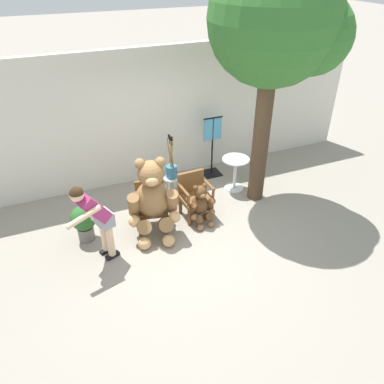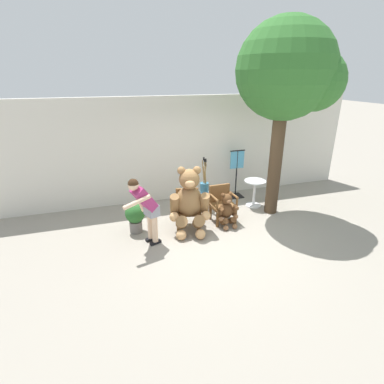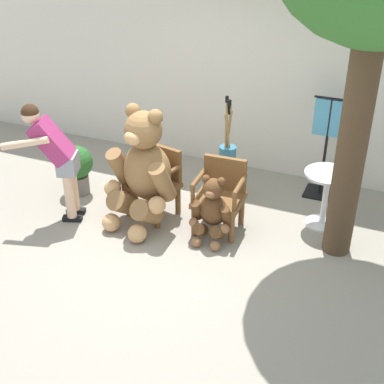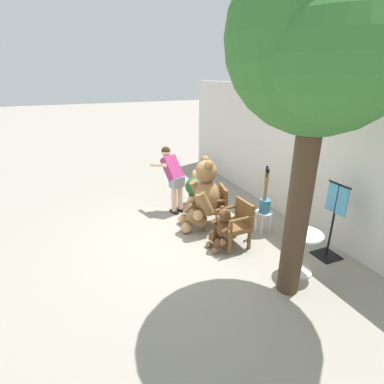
% 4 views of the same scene
% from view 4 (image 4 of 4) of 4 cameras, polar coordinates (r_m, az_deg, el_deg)
% --- Properties ---
extents(ground_plane, '(60.00, 60.00, 0.00)m').
position_cam_4_polar(ground_plane, '(5.89, 0.57, -9.16)').
color(ground_plane, gray).
extents(back_wall, '(10.00, 0.16, 2.80)m').
position_cam_4_polar(back_wall, '(6.61, 20.19, 6.18)').
color(back_wall, silver).
rests_on(back_wall, ground).
extents(wooden_chair_left, '(0.66, 0.63, 0.86)m').
position_cam_4_polar(wooden_chair_left, '(6.26, 4.39, -2.49)').
color(wooden_chair_left, brown).
rests_on(wooden_chair_left, ground).
extents(wooden_chair_right, '(0.58, 0.54, 0.86)m').
position_cam_4_polar(wooden_chair_right, '(5.59, 8.42, -5.78)').
color(wooden_chair_right, brown).
rests_on(wooden_chair_right, ground).
extents(teddy_bear_large, '(0.93, 0.93, 1.49)m').
position_cam_4_polar(teddy_bear_large, '(6.07, 2.16, -0.47)').
color(teddy_bear_large, olive).
rests_on(teddy_bear_large, ground).
extents(teddy_bear_small, '(0.49, 0.47, 0.81)m').
position_cam_4_polar(teddy_bear_small, '(5.48, 5.83, -6.96)').
color(teddy_bear_small, brown).
rests_on(teddy_bear_small, ground).
extents(person_visitor, '(0.76, 0.66, 1.49)m').
position_cam_4_polar(person_visitor, '(6.78, -3.70, 3.41)').
color(person_visitor, black).
rests_on(person_visitor, ground).
extents(white_stool, '(0.34, 0.34, 0.46)m').
position_cam_4_polar(white_stool, '(6.16, 13.50, -4.58)').
color(white_stool, silver).
rests_on(white_stool, ground).
extents(brush_bucket, '(0.22, 0.22, 0.94)m').
position_cam_4_polar(brush_bucket, '(6.03, 13.73, -1.93)').
color(brush_bucket, teal).
rests_on(brush_bucket, white_stool).
extents(round_side_table, '(0.56, 0.56, 0.72)m').
position_cam_4_polar(round_side_table, '(5.11, 20.32, -10.04)').
color(round_side_table, silver).
rests_on(round_side_table, ground).
extents(patio_tree, '(2.27, 2.17, 4.47)m').
position_cam_4_polar(patio_tree, '(3.82, 23.99, 24.40)').
color(patio_tree, '#473523').
rests_on(patio_tree, ground).
extents(potted_plant, '(0.44, 0.44, 0.68)m').
position_cam_4_polar(potted_plant, '(7.29, 0.43, 0.62)').
color(potted_plant, slate).
rests_on(potted_plant, ground).
extents(clothing_display_stand, '(0.44, 0.40, 1.36)m').
position_cam_4_polar(clothing_display_stand, '(5.60, 25.30, -4.78)').
color(clothing_display_stand, black).
rests_on(clothing_display_stand, ground).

